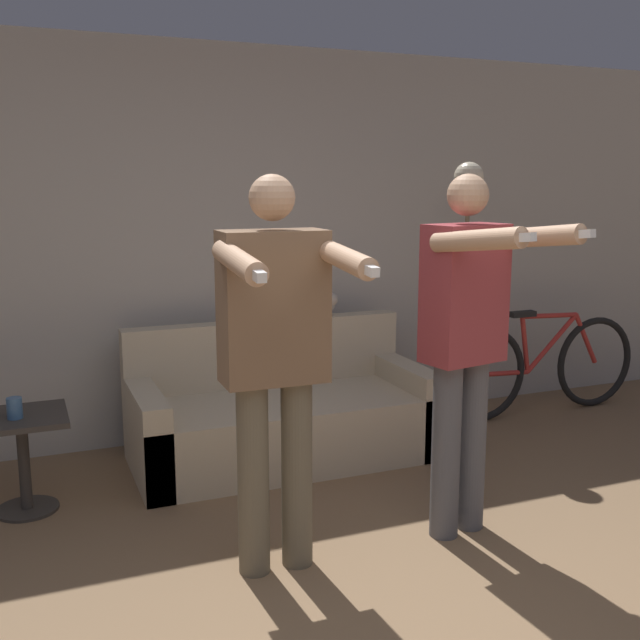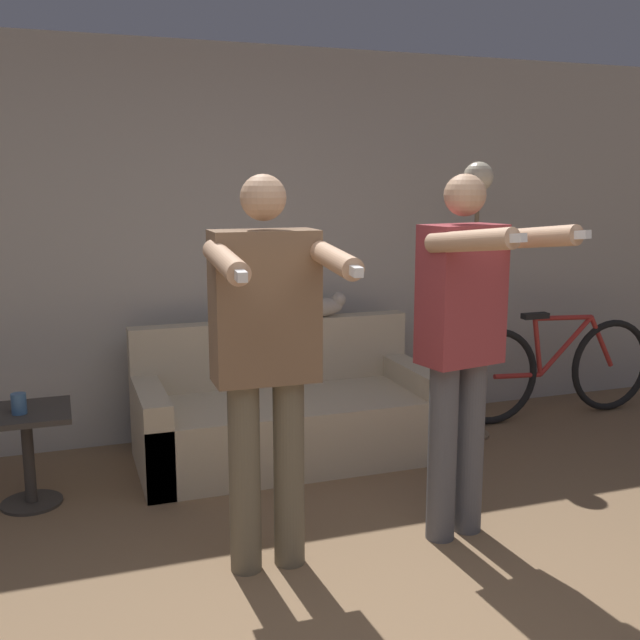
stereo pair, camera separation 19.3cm
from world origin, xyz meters
The scene contains 9 objects.
wall_back centered at (0.00, 2.98, 1.30)m, with size 10.00×0.05×2.60m.
couch centered at (0.37, 2.37, 0.27)m, with size 1.85×0.84×0.83m.
person_left centered at (-0.11, 1.06, 1.02)m, with size 0.53×0.68×1.75m.
person_right centered at (0.85, 1.06, 1.00)m, with size 0.54×0.73×1.76m.
cat centered at (0.69, 2.68, 0.90)m, with size 0.50×0.12×0.16m.
floor_lamp centered at (1.67, 2.33, 1.36)m, with size 0.28×0.28×1.85m.
side_table centered at (-1.14, 2.14, 0.38)m, with size 0.46×0.46×0.53m.
cup centered at (-1.17, 2.09, 0.58)m, with size 0.08×0.08×0.11m.
bicycle centered at (2.47, 2.50, 0.37)m, with size 1.72×0.07×0.79m.
Camera 1 is at (-1.11, -1.90, 1.72)m, focal length 42.00 mm.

